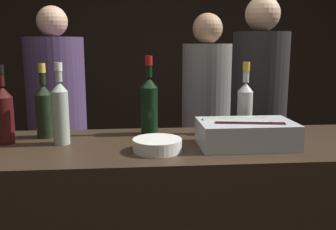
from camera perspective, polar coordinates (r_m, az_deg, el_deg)
name	(u,v)px	position (r m, az deg, el deg)	size (l,w,h in m)	color
wall_back_chalkboard	(148,48)	(3.77, -3.02, 10.14)	(6.40, 0.06, 2.80)	black
ice_bin_with_bottles	(245,132)	(1.61, 11.67, -2.62)	(0.40, 0.25, 0.11)	#B7BABF
bowl_white	(157,145)	(1.50, -1.64, -4.53)	(0.20, 0.20, 0.05)	silver
candle_votive	(203,128)	(1.79, 5.36, -2.04)	(0.06, 0.06, 0.06)	silver
white_wine_bottle	(60,110)	(1.65, -16.07, 0.74)	(0.07, 0.07, 0.35)	#9EA899
rose_wine_bottle	(245,104)	(1.84, 11.64, 1.63)	(0.07, 0.07, 0.34)	#B2B7AD
red_wine_bottle_burgundy	(149,103)	(1.77, -2.89, 1.84)	(0.08, 0.08, 0.37)	black
champagne_bottle	(44,108)	(1.80, -18.34, 0.98)	(0.08, 0.08, 0.34)	black
red_wine_bottle_black_foil	(4,113)	(1.75, -23.74, 0.30)	(0.08, 0.08, 0.34)	#380F0F
person_in_hoodie	(206,117)	(2.73, 5.79, -0.25)	(0.35, 0.35, 1.65)	black
person_blond_tee	(57,116)	(2.79, -16.50, -0.08)	(0.41, 0.41, 1.70)	black
person_grey_polo	(258,120)	(2.42, 13.53, -0.82)	(0.34, 0.34, 1.72)	black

